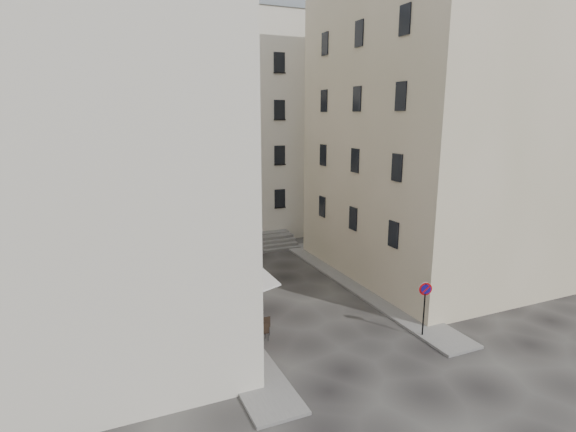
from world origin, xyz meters
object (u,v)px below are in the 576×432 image
no_parking_sign (425,299)px  pedestrian (242,290)px  bistro_table_a (255,333)px  bistro_table_b (255,327)px

no_parking_sign → pedestrian: bearing=154.0°
no_parking_sign → bistro_table_a: (-7.31, 2.67, -1.46)m
no_parking_sign → pedestrian: no_parking_sign is taller
pedestrian → bistro_table_b: bearing=75.4°
bistro_table_b → pedestrian: pedestrian is taller
bistro_table_a → bistro_table_b: bearing=67.5°
no_parking_sign → bistro_table_b: 7.91m
bistro_table_a → pedestrian: (0.65, 3.91, 0.51)m
bistro_table_a → bistro_table_b: (0.21, 0.51, 0.03)m
no_parking_sign → pedestrian: size_ratio=1.41×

